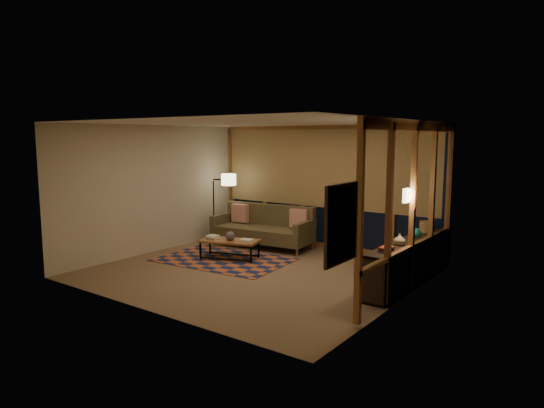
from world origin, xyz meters
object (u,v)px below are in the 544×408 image
Objects in this scene: floor_lamp at (214,207)px; bookshelf at (408,262)px; coffee_table at (230,249)px; sofa at (262,227)px.

floor_lamp is 0.55× the size of bookshelf.
sofa is at bearing 77.13° from coffee_table.
sofa is 1.43m from floor_lamp.
sofa reaches higher than coffee_table.
sofa is 1.40× the size of floor_lamp.
coffee_table is 0.41× the size of bookshelf.
sofa is 1.28m from coffee_table.
floor_lamp is at bearing 173.40° from bookshelf.
coffee_table is at bearing -90.71° from sofa.
sofa is 3.68m from bookshelf.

